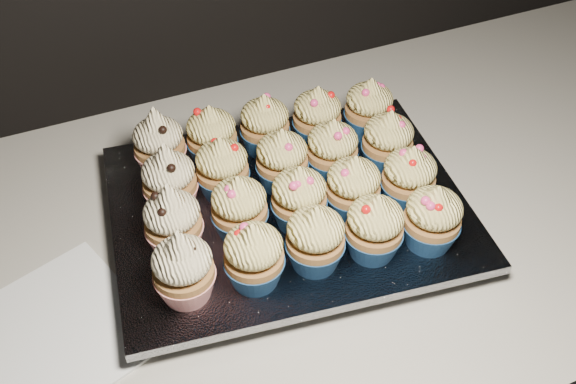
# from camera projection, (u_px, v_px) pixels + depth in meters

# --- Properties ---
(worktop) EXTENTS (2.44, 0.64, 0.04)m
(worktop) POSITION_uv_depth(u_px,v_px,m) (229.00, 245.00, 0.78)
(worktop) COLOR silver
(worktop) RESTS_ON cabinet
(napkin) EXTENTS (0.23, 0.23, 0.00)m
(napkin) POSITION_uv_depth(u_px,v_px,m) (51.00, 336.00, 0.66)
(napkin) COLOR white
(napkin) RESTS_ON worktop
(baking_tray) EXTENTS (0.41, 0.34, 0.02)m
(baking_tray) POSITION_uv_depth(u_px,v_px,m) (288.00, 215.00, 0.77)
(baking_tray) COLOR black
(baking_tray) RESTS_ON worktop
(foil_lining) EXTENTS (0.45, 0.37, 0.01)m
(foil_lining) POSITION_uv_depth(u_px,v_px,m) (288.00, 205.00, 0.76)
(foil_lining) COLOR silver
(foil_lining) RESTS_ON baking_tray
(cupcake_0) EXTENTS (0.06, 0.06, 0.10)m
(cupcake_0) POSITION_uv_depth(u_px,v_px,m) (183.00, 268.00, 0.63)
(cupcake_0) COLOR red
(cupcake_0) RESTS_ON foil_lining
(cupcake_1) EXTENTS (0.06, 0.06, 0.08)m
(cupcake_1) POSITION_uv_depth(u_px,v_px,m) (254.00, 256.00, 0.65)
(cupcake_1) COLOR navy
(cupcake_1) RESTS_ON foil_lining
(cupcake_2) EXTENTS (0.06, 0.06, 0.08)m
(cupcake_2) POSITION_uv_depth(u_px,v_px,m) (315.00, 239.00, 0.66)
(cupcake_2) COLOR navy
(cupcake_2) RESTS_ON foil_lining
(cupcake_3) EXTENTS (0.06, 0.06, 0.08)m
(cupcake_3) POSITION_uv_depth(u_px,v_px,m) (374.00, 227.00, 0.67)
(cupcake_3) COLOR navy
(cupcake_3) RESTS_ON foil_lining
(cupcake_4) EXTENTS (0.06, 0.06, 0.08)m
(cupcake_4) POSITION_uv_depth(u_px,v_px,m) (432.00, 218.00, 0.68)
(cupcake_4) COLOR navy
(cupcake_4) RESTS_ON foil_lining
(cupcake_5) EXTENTS (0.06, 0.06, 0.10)m
(cupcake_5) POSITION_uv_depth(u_px,v_px,m) (173.00, 221.00, 0.68)
(cupcake_5) COLOR red
(cupcake_5) RESTS_ON foil_lining
(cupcake_6) EXTENTS (0.06, 0.06, 0.08)m
(cupcake_6) POSITION_uv_depth(u_px,v_px,m) (239.00, 208.00, 0.70)
(cupcake_6) COLOR navy
(cupcake_6) RESTS_ON foil_lining
(cupcake_7) EXTENTS (0.06, 0.06, 0.08)m
(cupcake_7) POSITION_uv_depth(u_px,v_px,m) (299.00, 198.00, 0.71)
(cupcake_7) COLOR navy
(cupcake_7) RESTS_ON foil_lining
(cupcake_8) EXTENTS (0.06, 0.06, 0.08)m
(cupcake_8) POSITION_uv_depth(u_px,v_px,m) (353.00, 187.00, 0.72)
(cupcake_8) COLOR navy
(cupcake_8) RESTS_ON foil_lining
(cupcake_9) EXTENTS (0.06, 0.06, 0.08)m
(cupcake_9) POSITION_uv_depth(u_px,v_px,m) (409.00, 178.00, 0.73)
(cupcake_9) COLOR navy
(cupcake_9) RESTS_ON foil_lining
(cupcake_10) EXTENTS (0.06, 0.06, 0.10)m
(cupcake_10) POSITION_uv_depth(u_px,v_px,m) (169.00, 180.00, 0.73)
(cupcake_10) COLOR red
(cupcake_10) RESTS_ON foil_lining
(cupcake_11) EXTENTS (0.06, 0.06, 0.08)m
(cupcake_11) POSITION_uv_depth(u_px,v_px,m) (222.00, 169.00, 0.74)
(cupcake_11) COLOR navy
(cupcake_11) RESTS_ON foil_lining
(cupcake_12) EXTENTS (0.06, 0.06, 0.08)m
(cupcake_12) POSITION_uv_depth(u_px,v_px,m) (282.00, 160.00, 0.75)
(cupcake_12) COLOR navy
(cupcake_12) RESTS_ON foil_lining
(cupcake_13) EXTENTS (0.06, 0.06, 0.08)m
(cupcake_13) POSITION_uv_depth(u_px,v_px,m) (332.00, 150.00, 0.77)
(cupcake_13) COLOR navy
(cupcake_13) RESTS_ON foil_lining
(cupcake_14) EXTENTS (0.06, 0.06, 0.08)m
(cupcake_14) POSITION_uv_depth(u_px,v_px,m) (388.00, 141.00, 0.78)
(cupcake_14) COLOR navy
(cupcake_14) RESTS_ON foil_lining
(cupcake_15) EXTENTS (0.06, 0.06, 0.10)m
(cupcake_15) POSITION_uv_depth(u_px,v_px,m) (159.00, 144.00, 0.77)
(cupcake_15) COLOR red
(cupcake_15) RESTS_ON foil_lining
(cupcake_16) EXTENTS (0.06, 0.06, 0.08)m
(cupcake_16) POSITION_uv_depth(u_px,v_px,m) (212.00, 136.00, 0.79)
(cupcake_16) COLOR navy
(cupcake_16) RESTS_ON foil_lining
(cupcake_17) EXTENTS (0.06, 0.06, 0.08)m
(cupcake_17) POSITION_uv_depth(u_px,v_px,m) (265.00, 125.00, 0.80)
(cupcake_17) COLOR navy
(cupcake_17) RESTS_ON foil_lining
(cupcake_18) EXTENTS (0.06, 0.06, 0.08)m
(cupcake_18) POSITION_uv_depth(u_px,v_px,m) (317.00, 117.00, 0.81)
(cupcake_18) COLOR navy
(cupcake_18) RESTS_ON foil_lining
(cupcake_19) EXTENTS (0.06, 0.06, 0.08)m
(cupcake_19) POSITION_uv_depth(u_px,v_px,m) (369.00, 108.00, 0.83)
(cupcake_19) COLOR navy
(cupcake_19) RESTS_ON foil_lining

